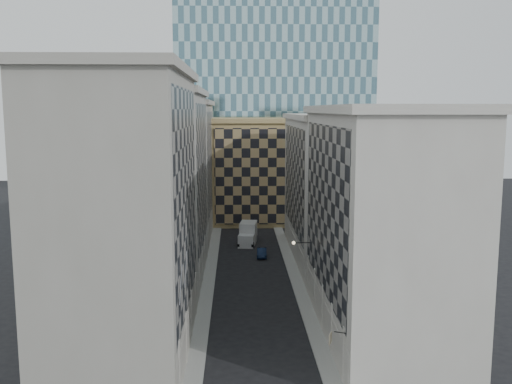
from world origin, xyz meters
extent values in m
cube|color=gray|center=(-5.25, 30.00, 0.07)|extent=(1.50, 100.00, 0.15)
cube|color=gray|center=(5.25, 30.00, 0.07)|extent=(1.50, 100.00, 0.15)
cube|color=gray|center=(-11.00, 11.00, 11.50)|extent=(10.00, 22.00, 23.00)
cube|color=gray|center=(-6.12, 11.00, 13.00)|extent=(0.25, 19.36, 18.00)
cube|color=gray|center=(-6.20, 11.00, 1.60)|extent=(0.45, 21.12, 3.20)
cube|color=gray|center=(-11.00, 11.00, 23.35)|extent=(10.80, 22.80, 0.70)
cylinder|color=gray|center=(-6.35, 2.75, 2.20)|extent=(0.90, 0.90, 4.40)
cylinder|color=gray|center=(-6.35, 8.25, 2.20)|extent=(0.90, 0.90, 4.40)
cylinder|color=gray|center=(-6.35, 13.75, 2.20)|extent=(0.90, 0.90, 4.40)
cylinder|color=gray|center=(-6.35, 19.25, 2.20)|extent=(0.90, 0.90, 4.40)
cube|color=gray|center=(-11.00, 33.00, 11.00)|extent=(10.00, 22.00, 22.00)
cube|color=gray|center=(-6.12, 33.00, 12.50)|extent=(0.25, 19.36, 17.00)
cube|color=gray|center=(-6.20, 33.00, 1.60)|extent=(0.45, 21.12, 3.20)
cube|color=gray|center=(-11.00, 33.00, 22.35)|extent=(10.80, 22.80, 0.70)
cylinder|color=gray|center=(-6.35, 24.75, 2.20)|extent=(0.90, 0.90, 4.40)
cylinder|color=gray|center=(-6.35, 30.25, 2.20)|extent=(0.90, 0.90, 4.40)
cylinder|color=gray|center=(-6.35, 35.75, 2.20)|extent=(0.90, 0.90, 4.40)
cylinder|color=gray|center=(-6.35, 41.25, 2.20)|extent=(0.90, 0.90, 4.40)
cube|color=gray|center=(-11.00, 55.00, 10.50)|extent=(10.00, 22.00, 21.00)
cube|color=gray|center=(-6.12, 55.00, 12.00)|extent=(0.25, 19.36, 16.00)
cube|color=gray|center=(-6.20, 55.00, 1.60)|extent=(0.45, 21.12, 3.20)
cube|color=gray|center=(-11.00, 55.00, 21.35)|extent=(10.80, 22.80, 0.70)
cylinder|color=gray|center=(-6.35, 46.75, 2.20)|extent=(0.90, 0.90, 4.40)
cylinder|color=gray|center=(-6.35, 52.25, 2.20)|extent=(0.90, 0.90, 4.40)
cylinder|color=gray|center=(-6.35, 57.75, 2.20)|extent=(0.90, 0.90, 4.40)
cylinder|color=gray|center=(-6.35, 63.25, 2.20)|extent=(0.90, 0.90, 4.40)
cube|color=beige|center=(11.00, 15.00, 10.00)|extent=(10.00, 26.00, 20.00)
cube|color=gray|center=(6.12, 15.00, 11.50)|extent=(0.25, 22.88, 15.00)
cube|color=beige|center=(6.20, 15.00, 1.60)|extent=(0.45, 24.96, 3.20)
cube|color=beige|center=(11.00, 15.00, 20.35)|extent=(10.80, 26.80, 0.70)
cylinder|color=beige|center=(6.35, 4.60, 2.20)|extent=(0.90, 0.90, 4.40)
cylinder|color=beige|center=(6.35, 9.80, 2.20)|extent=(0.90, 0.90, 4.40)
cylinder|color=beige|center=(6.35, 15.00, 2.20)|extent=(0.90, 0.90, 4.40)
cylinder|color=beige|center=(6.35, 20.20, 2.20)|extent=(0.90, 0.90, 4.40)
cylinder|color=beige|center=(6.35, 25.40, 2.20)|extent=(0.90, 0.90, 4.40)
cube|color=beige|center=(11.00, 42.00, 9.50)|extent=(10.00, 28.00, 19.00)
cube|color=gray|center=(6.12, 42.00, 11.00)|extent=(0.25, 24.64, 14.00)
cube|color=beige|center=(6.20, 42.00, 1.60)|extent=(0.45, 26.88, 3.20)
cube|color=beige|center=(11.00, 42.00, 19.35)|extent=(10.80, 28.80, 0.70)
cube|color=tan|center=(2.00, 68.00, 9.00)|extent=(16.00, 14.00, 18.00)
cube|color=tan|center=(2.00, 60.90, 9.00)|extent=(15.20, 0.25, 16.50)
cube|color=tan|center=(2.00, 68.00, 18.40)|extent=(16.80, 14.80, 0.80)
cube|color=#312C26|center=(0.00, 82.00, 14.00)|extent=(6.00, 6.00, 28.00)
cube|color=#312C26|center=(0.00, 82.00, 28.70)|extent=(7.00, 7.00, 1.40)
cone|color=#312C26|center=(0.00, 82.00, 39.40)|extent=(7.20, 7.20, 20.00)
cylinder|color=gray|center=(-5.90, 4.00, 8.00)|extent=(0.10, 2.33, 2.33)
cylinder|color=gray|center=(-5.90, 8.00, 8.00)|extent=(0.10, 2.33, 2.33)
cylinder|color=black|center=(5.10, 24.00, 6.20)|extent=(1.80, 0.08, 0.08)
sphere|color=#FFE5B2|center=(4.20, 24.00, 6.20)|extent=(0.36, 0.36, 0.36)
cube|color=silver|center=(-0.43, 47.69, 0.94)|extent=(2.61, 2.78, 1.88)
cube|color=silver|center=(-0.07, 50.38, 1.62)|extent=(2.87, 4.04, 3.23)
cylinder|color=black|center=(-1.58, 47.01, 0.47)|extent=(0.43, 0.97, 0.94)
cylinder|color=black|center=(0.49, 46.73, 0.47)|extent=(0.43, 0.97, 0.94)
cylinder|color=black|center=(-0.94, 51.76, 0.47)|extent=(0.43, 0.97, 0.94)
cylinder|color=black|center=(1.13, 51.49, 0.47)|extent=(0.43, 0.97, 0.94)
imported|color=#0E1A33|center=(1.59, 41.65, 0.63)|extent=(1.48, 3.86, 1.26)
cylinder|color=black|center=(5.60, 4.04, 4.24)|extent=(0.83, 0.39, 0.06)
cube|color=tan|center=(4.90, 4.04, 3.80)|extent=(0.35, 0.73, 0.76)
camera|label=1|loc=(-1.92, -35.31, 20.34)|focal=40.00mm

